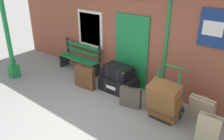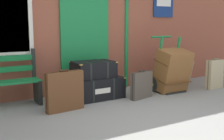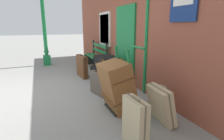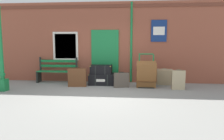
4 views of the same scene
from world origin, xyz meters
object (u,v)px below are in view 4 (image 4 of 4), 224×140
at_px(suitcase_tan, 77,77).
at_px(suitcase_beige, 178,80).
at_px(lamp_post, 1,59).
at_px(porters_trolley, 146,79).
at_px(suitcase_slate, 164,77).
at_px(suitcase_charcoal, 121,80).
at_px(steamer_trunk_middle, 101,69).
at_px(steamer_trunk_base, 102,79).
at_px(large_brown_trunk, 146,74).
at_px(platform_bench, 57,71).

height_order(suitcase_tan, suitcase_beige, suitcase_tan).
distance_m(lamp_post, porters_trolley, 5.02).
bearing_deg(lamp_post, suitcase_slate, 15.14).
relative_size(porters_trolley, suitcase_tan, 1.68).
relative_size(suitcase_beige, suitcase_charcoal, 1.22).
height_order(steamer_trunk_middle, suitcase_charcoal, steamer_trunk_middle).
bearing_deg(suitcase_slate, steamer_trunk_middle, -178.85).
bearing_deg(suitcase_beige, steamer_trunk_base, 167.19).
height_order(lamp_post, porters_trolley, lamp_post).
distance_m(steamer_trunk_base, suitcase_slate, 2.35).
relative_size(porters_trolley, suitcase_slate, 1.88).
bearing_deg(porters_trolley, large_brown_trunk, -90.00).
xyz_separation_m(porters_trolley, suitcase_tan, (-2.50, -0.27, 0.07)).
bearing_deg(steamer_trunk_base, steamer_trunk_middle, 150.06).
relative_size(lamp_post, suitcase_tan, 3.93).
bearing_deg(lamp_post, steamer_trunk_middle, 24.82).
bearing_deg(porters_trolley, platform_bench, 171.86).
bearing_deg(steamer_trunk_middle, suitcase_tan, -147.31).
xyz_separation_m(large_brown_trunk, suitcase_slate, (0.71, 0.48, -0.17)).
bearing_deg(platform_bench, suitcase_charcoal, -16.20).
bearing_deg(suitcase_tan, steamer_trunk_base, 30.10).
height_order(steamer_trunk_base, steamer_trunk_middle, steamer_trunk_middle).
height_order(large_brown_trunk, suitcase_beige, large_brown_trunk).
bearing_deg(suitcase_charcoal, suitcase_slate, 19.54).
bearing_deg(suitcase_tan, platform_bench, 142.83).
relative_size(steamer_trunk_base, suitcase_beige, 1.46).
xyz_separation_m(steamer_trunk_middle, suitcase_charcoal, (0.80, -0.52, -0.31)).
xyz_separation_m(suitcase_tan, suitcase_slate, (3.21, 0.57, -0.03)).
xyz_separation_m(lamp_post, platform_bench, (1.29, 1.69, -0.62)).
bearing_deg(suitcase_tan, suitcase_beige, -1.98).
xyz_separation_m(platform_bench, suitcase_slate, (4.22, -0.20, -0.13)).
bearing_deg(suitcase_charcoal, steamer_trunk_base, 147.15).
bearing_deg(suitcase_slate, steamer_trunk_base, -178.22).
xyz_separation_m(lamp_post, suitcase_charcoal, (3.93, 0.93, -0.79)).
distance_m(platform_bench, porters_trolley, 3.56).
distance_m(platform_bench, suitcase_slate, 4.23).
bearing_deg(steamer_trunk_base, suitcase_tan, -149.90).
height_order(lamp_post, suitcase_tan, lamp_post).
relative_size(steamer_trunk_middle, porters_trolley, 0.68).
distance_m(steamer_trunk_middle, suitcase_tan, 1.00).
bearing_deg(suitcase_tan, steamer_trunk_middle, 32.69).
xyz_separation_m(porters_trolley, suitcase_beige, (1.08, -0.39, 0.06)).
distance_m(lamp_post, suitcase_slate, 5.77).
height_order(steamer_trunk_middle, suitcase_beige, steamer_trunk_middle).
distance_m(lamp_post, platform_bench, 2.22).
bearing_deg(lamp_post, platform_bench, 52.63).
bearing_deg(large_brown_trunk, suitcase_beige, -11.38).
distance_m(steamer_trunk_middle, suitcase_slate, 2.41).
xyz_separation_m(steamer_trunk_middle, suitcase_tan, (-0.81, -0.52, -0.24)).
bearing_deg(suitcase_charcoal, large_brown_trunk, 5.75).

